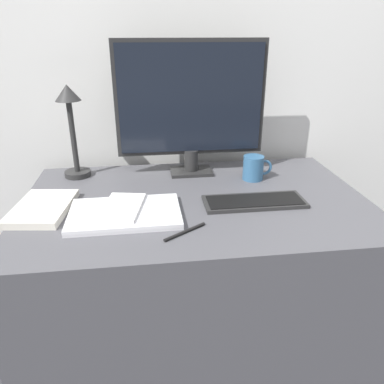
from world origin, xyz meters
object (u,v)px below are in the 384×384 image
Objects in this scene: desk_lamp at (71,121)px; pen at (185,232)px; notebook at (43,208)px; keyboard at (254,202)px; coffee_mug at (254,168)px; ereader at (122,207)px; monitor at (191,105)px; laptop at (125,214)px.

pen is at bearing -53.72° from desk_lamp.
notebook is at bearing 155.67° from pen.
desk_lamp reaches higher than notebook.
pen is at bearing -146.53° from keyboard.
desk_lamp is 3.10× the size of coffee_mug.
ereader is 1.91× the size of coffee_mug.
desk_lamp is at bearing 126.28° from pen.
monitor is 1.66× the size of laptop.
keyboard is at bearing 2.80° from ereader.
monitor reaches higher than keyboard.
coffee_mug is at bearing 50.96° from pen.
desk_lamp is at bearing 177.36° from monitor.
coffee_mug is 0.89× the size of pen.
ereader is at bearing -11.53° from notebook.
monitor is 2.12× the size of notebook.
coffee_mug reaches higher than laptop.
laptop is 1.58× the size of ereader.
desk_lamp reaches higher than laptop.
monitor reaches higher than ereader.
keyboard is 0.22m from coffee_mug.
monitor is 0.49m from laptop.
notebook is at bearing -101.98° from desk_lamp.
pen is (0.18, -0.14, -0.02)m from ereader.
ereader is 0.53m from coffee_mug.
notebook is 0.46m from pen.
coffee_mug reaches higher than notebook.
keyboard is at bearing -61.43° from monitor.
monitor is 0.48m from ereader.
ereader is (-0.25, -0.33, -0.24)m from monitor.
laptop is at bearing -174.75° from keyboard.
coffee_mug reaches higher than pen.
notebook reaches higher than keyboard.
keyboard is at bearing 33.47° from pen.
pen is at bearing -99.27° from monitor.
coffee_mug is (0.47, 0.23, 0.02)m from ereader.
desk_lamp reaches higher than pen.
ereader is 0.43m from desk_lamp.
laptop is at bearing -14.83° from notebook.
monitor reaches higher than notebook.
laptop reaches higher than keyboard.
monitor is at bearing 80.73° from pen.
monitor is at bearing 54.75° from laptop.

